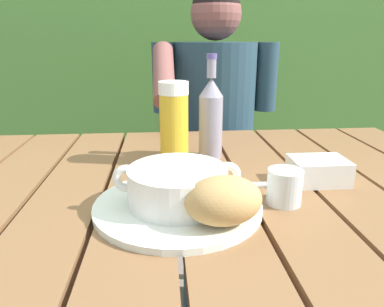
% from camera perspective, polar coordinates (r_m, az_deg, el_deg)
% --- Properties ---
extents(dining_table, '(1.25, 0.89, 0.75)m').
position_cam_1_polar(dining_table, '(0.78, 2.53, -11.62)').
color(dining_table, brown).
rests_on(dining_table, ground_plane).
extents(hedge_backdrop, '(3.17, 0.95, 2.33)m').
position_cam_1_polar(hedge_backdrop, '(2.54, 1.56, 20.06)').
color(hedge_backdrop, '#416E2E').
rests_on(hedge_backdrop, ground_plane).
extents(chair_near_diner, '(0.45, 0.44, 0.92)m').
position_cam_1_polar(chair_near_diner, '(1.67, 2.60, -2.10)').
color(chair_near_diner, brown).
rests_on(chair_near_diner, ground_plane).
extents(person_eating, '(0.48, 0.47, 1.24)m').
position_cam_1_polar(person_eating, '(1.41, 3.65, 5.05)').
color(person_eating, '#243E4B').
rests_on(person_eating, ground_plane).
extents(serving_plate, '(0.30, 0.30, 0.01)m').
position_cam_1_polar(serving_plate, '(0.64, -2.27, -8.29)').
color(serving_plate, white).
rests_on(serving_plate, dining_table).
extents(soup_bowl, '(0.22, 0.17, 0.07)m').
position_cam_1_polar(soup_bowl, '(0.63, -2.32, -5.00)').
color(soup_bowl, white).
rests_on(soup_bowl, serving_plate).
extents(bread_roll, '(0.14, 0.11, 0.08)m').
position_cam_1_polar(bread_roll, '(0.56, 5.01, -7.49)').
color(bread_roll, tan).
rests_on(bread_roll, serving_plate).
extents(beer_glass, '(0.07, 0.07, 0.20)m').
position_cam_1_polar(beer_glass, '(0.85, -2.90, 4.89)').
color(beer_glass, gold).
rests_on(beer_glass, dining_table).
extents(beer_bottle, '(0.06, 0.06, 0.26)m').
position_cam_1_polar(beer_bottle, '(0.89, 3.02, 5.92)').
color(beer_bottle, gray).
rests_on(beer_bottle, dining_table).
extents(water_glass_small, '(0.06, 0.06, 0.06)m').
position_cam_1_polar(water_glass_small, '(0.67, 14.59, -5.16)').
color(water_glass_small, silver).
rests_on(water_glass_small, dining_table).
extents(butter_tub, '(0.11, 0.09, 0.05)m').
position_cam_1_polar(butter_tub, '(0.80, 19.46, -2.49)').
color(butter_tub, white).
rests_on(butter_tub, dining_table).
extents(table_knife, '(0.17, 0.02, 0.01)m').
position_cam_1_polar(table_knife, '(0.74, 8.71, -4.99)').
color(table_knife, silver).
rests_on(table_knife, dining_table).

